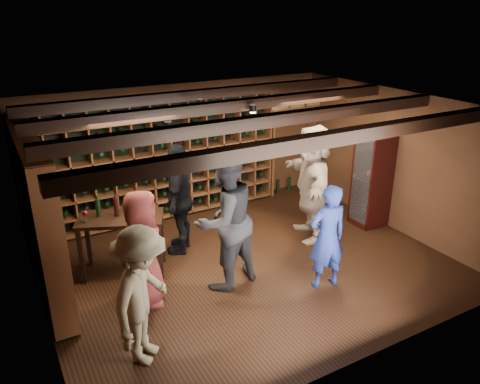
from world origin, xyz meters
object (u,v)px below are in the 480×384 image
display_cabinet (372,181)px  guest_beige (312,183)px  guest_khaki (142,296)px  guest_red_floral (143,249)px  man_blue_shirt (327,237)px  man_grey_suit (225,220)px  tasting_table (121,224)px  guest_woman_black (180,199)px

display_cabinet → guest_beige: (-1.26, 0.14, 0.15)m
guest_khaki → guest_beige: bearing=-24.4°
display_cabinet → guest_red_floral: display_cabinet is taller
man_blue_shirt → guest_beige: (0.77, 1.39, 0.22)m
guest_red_floral → guest_beige: size_ratio=0.82×
display_cabinet → man_grey_suit: man_grey_suit is taller
man_grey_suit → guest_beige: (2.01, 0.64, -0.02)m
display_cabinet → guest_khaki: size_ratio=1.04×
display_cabinet → guest_khaki: (-4.79, -1.44, -0.02)m
man_grey_suit → guest_red_floral: man_grey_suit is taller
display_cabinet → tasting_table: (-4.48, 0.52, -0.04)m
man_grey_suit → guest_beige: 2.11m
display_cabinet → man_blue_shirt: bearing=-148.4°
display_cabinet → guest_red_floral: 4.45m
guest_red_floral → guest_beige: (3.17, 0.53, 0.18)m
man_grey_suit → guest_red_floral: (-1.16, 0.12, -0.21)m
display_cabinet → guest_red_floral: size_ratio=1.06×
man_blue_shirt → man_grey_suit: bearing=-21.9°
guest_khaki → man_blue_shirt: bearing=-44.5°
tasting_table → man_blue_shirt: bearing=-12.6°
guest_beige → guest_red_floral: bearing=-58.7°
display_cabinet → man_grey_suit: 3.32m
man_grey_suit → guest_woman_black: size_ratio=1.12×
guest_woman_black → tasting_table: guest_woman_black is taller
guest_woman_black → display_cabinet: bearing=113.6°
man_blue_shirt → guest_red_floral: (-2.40, 0.86, 0.04)m
man_grey_suit → guest_red_floral: bearing=-20.0°
man_grey_suit → tasting_table: bearing=-54.6°
tasting_table → display_cabinet: bearing=16.6°
guest_red_floral → tasting_table: 0.91m
man_blue_shirt → man_grey_suit: (-1.24, 0.74, 0.25)m
man_blue_shirt → guest_woman_black: 2.46m
display_cabinet → man_grey_suit: bearing=-171.2°
guest_woman_black → guest_beige: size_ratio=0.92×
guest_beige → guest_khaki: bearing=-44.0°
display_cabinet → guest_woman_black: bearing=167.5°
guest_red_floral → guest_woman_black: guest_woman_black is taller
guest_beige → guest_woman_black: bearing=-84.3°
guest_woman_black → guest_khaki: guest_woman_black is taller
man_blue_shirt → guest_woman_black: size_ratio=0.85×
display_cabinet → man_grey_suit: size_ratio=0.85×
man_blue_shirt → guest_khaki: size_ratio=0.94×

